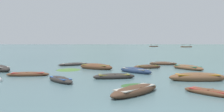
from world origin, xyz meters
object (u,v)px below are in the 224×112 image
object	(u,v)px
rowboat_1	(28,74)
rowboat_7	(147,67)
rowboat_11	(188,68)
rowboat_12	(74,64)
rowboat_4	(60,80)
rowboat_0	(96,67)
rowboat_13	(135,91)
rowboat_2	(197,77)
ferry_2	(186,47)
rowboat_3	(135,71)
rowboat_10	(210,92)
rowboat_5	(114,76)
ferry_0	(154,46)
rowboat_6	(163,64)

from	to	relation	value
rowboat_1	rowboat_7	world-z (taller)	rowboat_7
rowboat_11	rowboat_12	distance (m)	13.79
rowboat_4	rowboat_12	bearing A→B (deg)	89.41
rowboat_0	rowboat_13	size ratio (longest dim) A/B	1.12
rowboat_1	rowboat_2	world-z (taller)	rowboat_2
rowboat_7	rowboat_0	bearing A→B (deg)	-179.18
rowboat_11	ferry_2	xyz separation A→B (m)	(61.85, 148.17, 0.26)
rowboat_3	rowboat_12	distance (m)	10.38
rowboat_2	rowboat_13	xyz separation A→B (m)	(-5.53, -4.21, -0.05)
rowboat_0	rowboat_13	bearing A→B (deg)	-82.39
rowboat_1	rowboat_2	distance (m)	13.83
rowboat_1	rowboat_4	distance (m)	4.77
rowboat_12	rowboat_13	distance (m)	18.30
rowboat_4	rowboat_13	world-z (taller)	rowboat_13
rowboat_4	rowboat_10	size ratio (longest dim) A/B	1.07
rowboat_4	rowboat_12	world-z (taller)	rowboat_4
rowboat_0	rowboat_12	bearing A→B (deg)	120.25
rowboat_2	rowboat_7	size ratio (longest dim) A/B	1.28
rowboat_1	rowboat_10	xyz separation A→B (m)	(11.73, -8.75, -0.02)
rowboat_10	rowboat_2	bearing A→B (deg)	72.48
rowboat_4	rowboat_5	world-z (taller)	rowboat_5
rowboat_2	ferry_2	bearing A→B (deg)	67.56
rowboat_5	rowboat_1	bearing A→B (deg)	162.69
rowboat_4	ferry_2	world-z (taller)	ferry_2
rowboat_0	rowboat_5	distance (m)	7.36
rowboat_10	ferry_0	distance (m)	200.97
rowboat_4	rowboat_10	world-z (taller)	rowboat_4
ferry_0	rowboat_13	bearing A→B (deg)	-105.69
rowboat_7	ferry_2	xyz separation A→B (m)	(65.95, 146.85, 0.28)
rowboat_5	rowboat_4	bearing A→B (deg)	-161.47
rowboat_1	rowboat_4	xyz separation A→B (m)	(3.15, -3.59, 0.02)
rowboat_3	rowboat_4	size ratio (longest dim) A/B	1.18
rowboat_4	rowboat_12	distance (m)	13.19
rowboat_2	ferry_0	world-z (taller)	ferry_0
rowboat_7	rowboat_11	distance (m)	4.31
rowboat_7	rowboat_13	xyz separation A→B (m)	(-3.96, -13.25, 0.02)
rowboat_1	rowboat_3	world-z (taller)	rowboat_3
rowboat_3	rowboat_7	bearing A→B (deg)	60.91
rowboat_3	rowboat_11	size ratio (longest dim) A/B	0.87
rowboat_2	rowboat_3	distance (m)	6.44
rowboat_7	rowboat_12	xyz separation A→B (m)	(-8.39, 4.50, -0.03)
rowboat_4	ferry_0	xyz separation A→B (m)	(59.05, 189.36, 0.29)
rowboat_5	rowboat_7	world-z (taller)	rowboat_7
rowboat_1	rowboat_10	bearing A→B (deg)	-36.72
rowboat_0	rowboat_11	world-z (taller)	rowboat_0
rowboat_6	rowboat_10	xyz separation A→B (m)	(-3.11, -18.18, -0.04)
rowboat_5	ferry_2	distance (m)	169.52
rowboat_4	ferry_0	size ratio (longest dim) A/B	0.40
rowboat_0	rowboat_13	distance (m)	13.29
rowboat_5	rowboat_11	xyz separation A→B (m)	(8.60, 6.01, 0.02)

